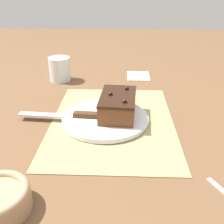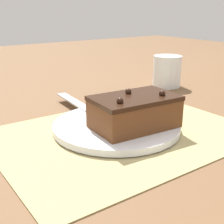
{
  "view_description": "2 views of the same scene",
  "coord_description": "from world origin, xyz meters",
  "px_view_note": "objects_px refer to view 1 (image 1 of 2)",
  "views": [
    {
      "loc": [
        0.65,
        0.02,
        0.36
      ],
      "look_at": [
        0.03,
        -0.0,
        0.05
      ],
      "focal_mm": 42.0,
      "sensor_mm": 36.0,
      "label": 1
    },
    {
      "loc": [
        0.33,
        0.43,
        0.23
      ],
      "look_at": [
        0.02,
        -0.01,
        0.05
      ],
      "focal_mm": 50.0,
      "sensor_mm": 36.0,
      "label": 2
    }
  ],
  "objects_px": {
    "cake_plate": "(105,118)",
    "chocolate_cake": "(118,105)",
    "drinking_glass": "(60,69)",
    "serving_knife": "(73,115)"
  },
  "relations": [
    {
      "from": "chocolate_cake",
      "to": "serving_knife",
      "type": "xyz_separation_m",
      "value": [
        0.02,
        -0.12,
        -0.02
      ]
    },
    {
      "from": "cake_plate",
      "to": "chocolate_cake",
      "type": "bearing_deg",
      "value": 108.05
    },
    {
      "from": "cake_plate",
      "to": "drinking_glass",
      "type": "distance_m",
      "value": 0.38
    },
    {
      "from": "cake_plate",
      "to": "drinking_glass",
      "type": "xyz_separation_m",
      "value": [
        -0.32,
        -0.2,
        0.04
      ]
    },
    {
      "from": "chocolate_cake",
      "to": "serving_knife",
      "type": "relative_size",
      "value": 0.68
    },
    {
      "from": "cake_plate",
      "to": "serving_knife",
      "type": "relative_size",
      "value": 1.03
    },
    {
      "from": "cake_plate",
      "to": "drinking_glass",
      "type": "bearing_deg",
      "value": -148.59
    },
    {
      "from": "chocolate_cake",
      "to": "drinking_glass",
      "type": "distance_m",
      "value": 0.39
    },
    {
      "from": "cake_plate",
      "to": "serving_knife",
      "type": "distance_m",
      "value": 0.09
    },
    {
      "from": "serving_knife",
      "to": "drinking_glass",
      "type": "distance_m",
      "value": 0.35
    }
  ]
}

